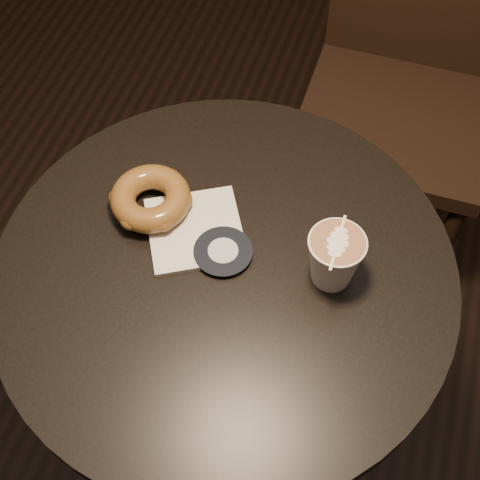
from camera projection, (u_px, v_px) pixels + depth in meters
The scene contains 5 objects.
cafe_table at pixel (227, 326), 1.17m from camera, with size 0.70×0.70×0.75m.
chair at pixel (415, 49), 1.48m from camera, with size 0.43×0.43×1.08m.
pastry_bag at pixel (195, 230), 1.03m from camera, with size 0.14×0.14×0.01m, color silver.
doughnut at pixel (151, 198), 1.04m from camera, with size 0.13×0.13×0.04m, color brown.
latte_cup at pixel (334, 259), 0.95m from camera, with size 0.08×0.08×0.09m, color white, non-canonical shape.
Camera 1 is at (0.18, -0.49, 1.60)m, focal length 50.00 mm.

